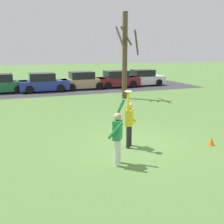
{
  "coord_description": "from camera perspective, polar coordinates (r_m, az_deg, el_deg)",
  "views": [
    {
      "loc": [
        -4.0,
        -8.33,
        3.45
      ],
      "look_at": [
        -0.75,
        0.38,
        1.25
      ],
      "focal_mm": 41.59,
      "sensor_mm": 36.0,
      "label": 1
    }
  ],
  "objects": [
    {
      "name": "ground_plane",
      "position": [
        9.87,
        4.92,
        -7.18
      ],
      "size": [
        120.0,
        120.0,
        0.0
      ],
      "primitive_type": "plane",
      "color": "#567F3D"
    },
    {
      "name": "person_catcher",
      "position": [
        9.35,
        3.81,
        -2.01
      ],
      "size": [
        0.54,
        0.58,
        2.08
      ],
      "rotation": [
        0.0,
        0.0,
        -2.22
      ],
      "color": "black",
      "rests_on": "ground_plane"
    },
    {
      "name": "person_defender",
      "position": [
        7.88,
        1.21,
        -4.92
      ],
      "size": [
        0.63,
        0.66,
        2.04
      ],
      "rotation": [
        0.0,
        0.0,
        0.92
      ],
      "color": "silver",
      "rests_on": "ground_plane"
    },
    {
      "name": "frisbee_disc",
      "position": [
        8.9,
        3.59,
        4.53
      ],
      "size": [
        0.26,
        0.26,
        0.02
      ],
      "primitive_type": "cylinder",
      "color": "white",
      "rests_on": "person_catcher"
    },
    {
      "name": "parked_car_green",
      "position": [
        23.61,
        -23.15,
        5.65
      ],
      "size": [
        4.11,
        2.07,
        1.59
      ],
      "rotation": [
        0.0,
        0.0,
        0.01
      ],
      "color": "#1E6633",
      "rests_on": "ground_plane"
    },
    {
      "name": "parked_car_blue",
      "position": [
        23.25,
        -14.8,
        6.17
      ],
      "size": [
        4.11,
        2.07,
        1.59
      ],
      "rotation": [
        0.0,
        0.0,
        0.01
      ],
      "color": "#233893",
      "rests_on": "ground_plane"
    },
    {
      "name": "parked_car_tan",
      "position": [
        24.11,
        -6.4,
        6.77
      ],
      "size": [
        4.11,
        2.07,
        1.59
      ],
      "rotation": [
        0.0,
        0.0,
        0.01
      ],
      "color": "tan",
      "rests_on": "ground_plane"
    },
    {
      "name": "parked_car_maroon",
      "position": [
        25.16,
        1.13,
        7.12
      ],
      "size": [
        4.11,
        2.07,
        1.59
      ],
      "rotation": [
        0.0,
        0.0,
        0.01
      ],
      "color": "maroon",
      "rests_on": "ground_plane"
    },
    {
      "name": "parked_car_white",
      "position": [
        26.7,
        6.91,
        7.39
      ],
      "size": [
        4.11,
        2.07,
        1.59
      ],
      "rotation": [
        0.0,
        0.0,
        0.01
      ],
      "color": "white",
      "rests_on": "ground_plane"
    },
    {
      "name": "parking_strip",
      "position": [
        23.93,
        -10.38,
        4.84
      ],
      "size": [
        25.91,
        6.4,
        0.01
      ],
      "primitive_type": "cube",
      "color": "#38383D",
      "rests_on": "ground_plane"
    },
    {
      "name": "bare_tree_tall",
      "position": [
        18.98,
        2.91,
        12.44
      ],
      "size": [
        1.86,
        1.6,
        6.08
      ],
      "color": "brown",
      "rests_on": "ground_plane"
    },
    {
      "name": "field_cone_orange",
      "position": [
        10.42,
        20.96,
        -5.98
      ],
      "size": [
        0.26,
        0.26,
        0.32
      ],
      "primitive_type": "cone",
      "color": "orange",
      "rests_on": "ground_plane"
    }
  ]
}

